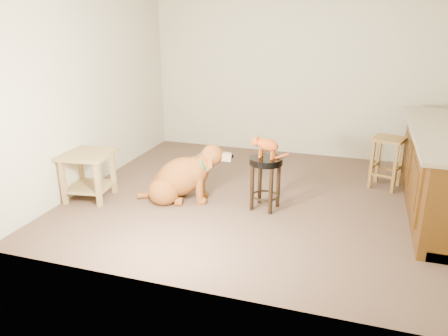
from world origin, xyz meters
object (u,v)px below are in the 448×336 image
(wood_stool, at_px, (386,162))
(tabby_kitten, at_px, (266,145))
(side_table, at_px, (88,168))
(golden_retriever, at_px, (181,178))
(padded_stool, at_px, (266,173))

(wood_stool, height_order, tabby_kitten, tabby_kitten)
(side_table, bearing_deg, golden_retriever, 15.13)
(wood_stool, xyz_separation_m, tabby_kitten, (-1.33, -1.12, 0.42))
(padded_stool, height_order, wood_stool, wood_stool)
(padded_stool, relative_size, golden_retriever, 0.53)
(padded_stool, xyz_separation_m, golden_retriever, (-1.01, -0.07, -0.16))
(golden_retriever, relative_size, tabby_kitten, 2.65)
(golden_retriever, bearing_deg, padded_stool, -10.76)
(padded_stool, bearing_deg, wood_stool, 40.28)
(padded_stool, relative_size, side_table, 0.97)
(padded_stool, bearing_deg, side_table, -170.07)
(wood_stool, bearing_deg, golden_retriever, -152.84)
(padded_stool, bearing_deg, tabby_kitten, 164.72)
(padded_stool, bearing_deg, golden_retriever, -175.81)
(wood_stool, distance_m, golden_retriever, 2.62)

